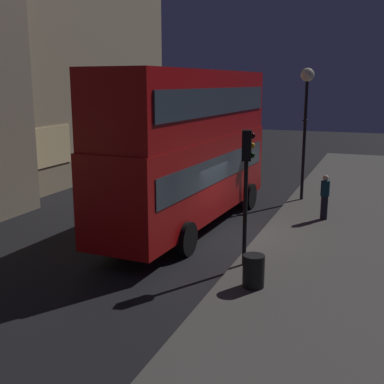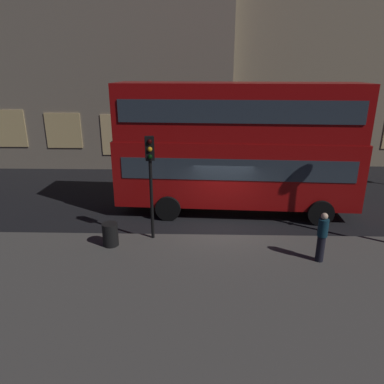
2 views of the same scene
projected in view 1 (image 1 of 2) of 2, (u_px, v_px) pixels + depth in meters
ground_plane at (230, 237)px, 17.41m from camera, size 80.00×80.00×0.00m
sidewalk_slab at (376, 252)px, 15.68m from camera, size 44.00×7.79×0.12m
building_plain_facade at (33, 18)px, 27.77m from camera, size 16.72×8.44×17.72m
double_decker_bus at (189, 142)px, 17.91m from camera, size 10.74×3.13×5.73m
traffic_light_near_kerb at (247, 169)px, 13.82m from camera, size 0.37×0.39×3.92m
traffic_light_far_side at (207, 128)px, 29.08m from camera, size 0.36×0.39×3.74m
street_lamp at (306, 98)px, 21.49m from camera, size 0.59×0.59×5.81m
pedestrian at (325, 197)px, 19.00m from camera, size 0.34×0.34×1.74m
litter_bin at (254, 271)px, 12.78m from camera, size 0.57×0.57×0.86m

